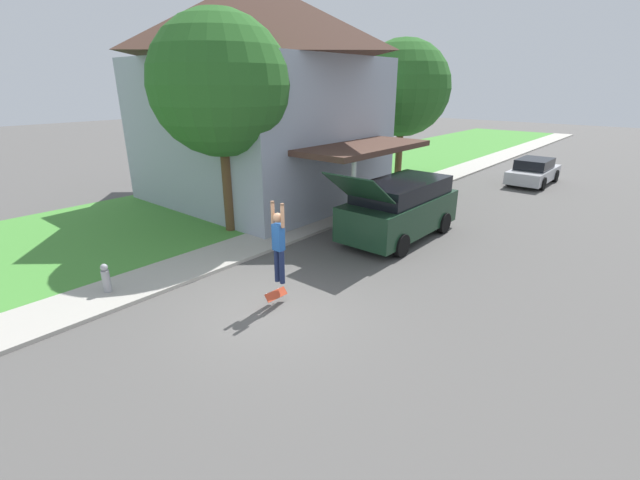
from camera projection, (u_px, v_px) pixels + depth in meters
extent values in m
plane|color=#54514F|center=(271.00, 309.00, 10.31)|extent=(120.00, 120.00, 0.00)
cube|color=#478E38|center=(246.00, 202.00, 19.46)|extent=(10.00, 80.00, 0.08)
cube|color=#ADA89E|center=(319.00, 221.00, 16.78)|extent=(1.80, 80.00, 0.10)
cube|color=#99A3B2|center=(260.00, 131.00, 19.20)|extent=(9.09, 8.06, 6.06)
pyramid|color=#4C3328|center=(254.00, 18.00, 17.64)|extent=(9.89, 8.86, 3.04)
cube|color=#4C3328|center=(362.00, 147.00, 15.85)|extent=(2.60, 5.64, 0.20)
cylinder|color=silver|center=(353.00, 201.00, 14.23)|extent=(0.16, 0.16, 2.70)
cylinder|color=brown|center=(227.00, 180.00, 15.02)|extent=(0.36, 0.36, 3.71)
sphere|color=#286023|center=(220.00, 85.00, 13.95)|extent=(4.63, 4.63, 4.63)
cylinder|color=brown|center=(399.00, 149.00, 22.66)|extent=(0.36, 0.36, 3.50)
sphere|color=#286023|center=(403.00, 88.00, 21.61)|extent=(4.76, 4.76, 4.76)
cube|color=#193823|center=(399.00, 214.00, 14.81)|extent=(2.04, 4.84, 1.14)
cube|color=black|center=(403.00, 189.00, 14.59)|extent=(1.88, 3.78, 0.59)
cylinder|color=black|center=(396.00, 213.00, 16.64)|extent=(0.24, 0.74, 0.74)
cylinder|color=black|center=(444.00, 223.00, 15.45)|extent=(0.24, 0.74, 0.74)
cylinder|color=black|center=(350.00, 232.00, 14.50)|extent=(0.24, 0.74, 0.74)
cylinder|color=black|center=(401.00, 245.00, 13.30)|extent=(0.24, 0.74, 0.74)
cube|color=#193823|center=(359.00, 188.00, 12.57)|extent=(1.80, 1.30, 0.93)
cube|color=#B7B7BC|center=(533.00, 174.00, 23.04)|extent=(1.73, 4.26, 0.62)
cube|color=black|center=(535.00, 164.00, 22.77)|extent=(1.52, 2.21, 0.52)
cylinder|color=black|center=(524.00, 172.00, 24.52)|extent=(0.20, 0.66, 0.66)
cylinder|color=black|center=(556.00, 176.00, 23.51)|extent=(0.20, 0.66, 0.66)
cylinder|color=black|center=(509.00, 179.00, 22.70)|extent=(0.20, 0.66, 0.66)
cylinder|color=black|center=(543.00, 184.00, 21.68)|extent=(0.20, 0.66, 0.66)
cylinder|color=#192347|center=(277.00, 265.00, 10.38)|extent=(0.13, 0.13, 0.84)
cylinder|color=#192347|center=(282.00, 267.00, 10.28)|extent=(0.13, 0.13, 0.84)
cube|color=#1E4C93|center=(278.00, 237.00, 10.07)|extent=(0.25, 0.20, 0.65)
sphere|color=#9E7051|center=(278.00, 218.00, 9.91)|extent=(0.23, 0.23, 0.23)
cylinder|color=#9E7051|center=(273.00, 213.00, 9.98)|extent=(0.09, 0.09, 0.58)
cylinder|color=#9E7051|center=(282.00, 216.00, 9.78)|extent=(0.09, 0.09, 0.58)
cube|color=#B73D23|center=(276.00, 294.00, 10.33)|extent=(0.29, 0.78, 0.29)
cylinder|color=silver|center=(278.00, 289.00, 10.58)|extent=(0.03, 0.06, 0.06)
cylinder|color=silver|center=(282.00, 296.00, 10.56)|extent=(0.03, 0.06, 0.06)
cylinder|color=silver|center=(267.00, 294.00, 10.16)|extent=(0.03, 0.06, 0.06)
cylinder|color=silver|center=(270.00, 302.00, 10.14)|extent=(0.03, 0.06, 0.06)
cylinder|color=#99999E|center=(107.00, 281.00, 10.84)|extent=(0.20, 0.20, 0.58)
sphere|color=#99999E|center=(104.00, 267.00, 10.71)|extent=(0.18, 0.18, 0.18)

